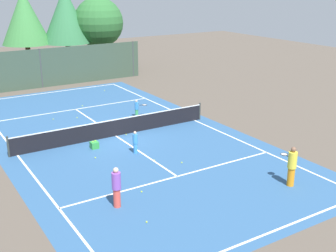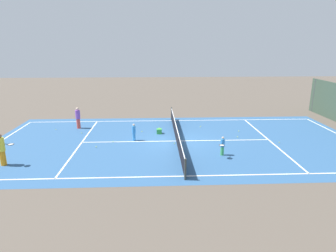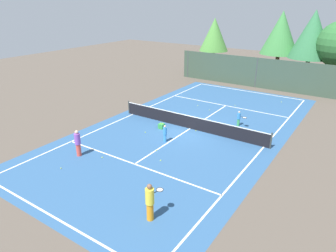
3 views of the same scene
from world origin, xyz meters
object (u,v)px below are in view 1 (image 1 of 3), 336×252
(ball_crate, at_px, (94,145))
(tennis_ball_6, at_px, (95,158))
(player_1, at_px, (292,166))
(tennis_ball_7, at_px, (147,222))
(player_0, at_px, (137,108))
(tennis_ball_0, at_px, (154,160))
(tennis_ball_4, at_px, (45,135))
(player_2, at_px, (117,187))
(tennis_ball_5, at_px, (53,119))
(tennis_ball_2, at_px, (142,192))
(tennis_ball_3, at_px, (105,91))
(tennis_ball_1, at_px, (126,134))
(tennis_ball_10, at_px, (182,163))
(player_3, at_px, (135,142))
(tennis_ball_8, at_px, (77,118))
(tennis_ball_9, at_px, (82,106))

(ball_crate, xyz_separation_m, tennis_ball_6, (-0.51, -1.30, -0.15))
(player_1, bearing_deg, tennis_ball_7, 174.81)
(player_0, relative_size, tennis_ball_0, 17.52)
(tennis_ball_6, bearing_deg, player_1, -50.74)
(player_1, distance_m, tennis_ball_4, 13.89)
(player_1, xyz_separation_m, tennis_ball_6, (-5.96, 7.29, -0.89))
(player_2, relative_size, tennis_ball_5, 25.29)
(tennis_ball_2, height_order, tennis_ball_7, same)
(tennis_ball_3, relative_size, tennis_ball_5, 1.00)
(player_0, xyz_separation_m, tennis_ball_1, (-2.17, -2.69, -0.57))
(tennis_ball_3, height_order, tennis_ball_10, same)
(tennis_ball_2, distance_m, tennis_ball_3, 18.13)
(tennis_ball_10, bearing_deg, tennis_ball_5, 106.91)
(tennis_ball_0, relative_size, tennis_ball_1, 1.00)
(tennis_ball_0, height_order, tennis_ball_4, same)
(player_3, height_order, tennis_ball_4, player_3)
(tennis_ball_0, distance_m, tennis_ball_2, 3.37)
(ball_crate, height_order, tennis_ball_4, ball_crate)
(tennis_ball_8, bearing_deg, player_0, -29.17)
(tennis_ball_4, relative_size, tennis_ball_7, 1.00)
(player_3, xyz_separation_m, ball_crate, (-1.52, 1.75, -0.42))
(tennis_ball_3, bearing_deg, tennis_ball_10, -100.44)
(player_2, distance_m, tennis_ball_4, 9.67)
(player_2, bearing_deg, tennis_ball_8, 76.50)
(tennis_ball_6, bearing_deg, tennis_ball_7, -96.96)
(player_1, height_order, tennis_ball_2, player_1)
(player_2, height_order, tennis_ball_8, player_2)
(tennis_ball_2, relative_size, tennis_ball_6, 1.00)
(tennis_ball_4, relative_size, tennis_ball_5, 1.00)
(player_0, bearing_deg, tennis_ball_7, -116.71)
(tennis_ball_4, distance_m, tennis_ball_7, 11.31)
(player_1, bearing_deg, tennis_ball_10, 120.40)
(tennis_ball_8, distance_m, tennis_ball_10, 9.81)
(player_0, xyz_separation_m, tennis_ball_5, (-4.81, 2.38, -0.57))
(player_0, distance_m, tennis_ball_3, 7.79)
(tennis_ball_9, bearing_deg, tennis_ball_3, 46.19)
(tennis_ball_5, bearing_deg, player_2, -96.62)
(player_0, xyz_separation_m, tennis_ball_2, (-4.85, -9.43, -0.57))
(player_0, relative_size, tennis_ball_9, 17.52)
(tennis_ball_0, bearing_deg, tennis_ball_4, 118.06)
(tennis_ball_2, bearing_deg, tennis_ball_5, 89.78)
(player_2, xyz_separation_m, tennis_ball_5, (1.44, 12.37, -0.82))
(tennis_ball_4, bearing_deg, tennis_ball_1, -30.45)
(tennis_ball_0, bearing_deg, player_3, 102.15)
(player_3, relative_size, tennis_ball_1, 17.93)
(player_2, xyz_separation_m, tennis_ball_0, (3.53, 3.16, -0.82))
(player_1, relative_size, player_2, 1.07)
(player_2, relative_size, ball_crate, 3.92)
(tennis_ball_8, xyz_separation_m, tennis_ball_10, (1.67, -9.66, 0.00))
(tennis_ball_6, distance_m, tennis_ball_8, 7.06)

